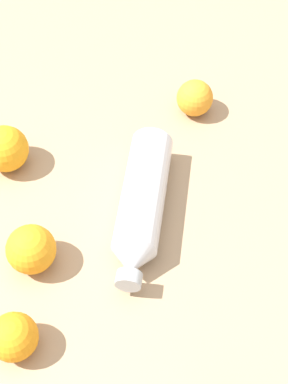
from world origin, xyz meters
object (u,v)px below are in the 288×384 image
(water_bottle, at_px, (142,204))
(orange_0, at_px, (195,98))
(orange_2, at_px, (31,249))
(orange_1, at_px, (5,149))
(orange_3, at_px, (14,337))

(water_bottle, height_order, orange_0, water_bottle)
(water_bottle, xyz_separation_m, orange_2, (-0.11, 0.14, 0.00))
(orange_1, xyz_separation_m, orange_2, (-0.17, -0.10, -0.00))
(water_bottle, bearing_deg, orange_0, 165.78)
(water_bottle, height_order, orange_1, orange_1)
(orange_2, bearing_deg, orange_0, -26.73)
(water_bottle, relative_size, orange_2, 3.70)
(orange_0, distance_m, orange_1, 0.34)
(orange_2, distance_m, orange_3, 0.13)
(orange_2, height_order, orange_3, orange_2)
(orange_1, height_order, orange_3, orange_1)
(water_bottle, bearing_deg, orange_3, -30.47)
(water_bottle, relative_size, orange_1, 3.51)
(orange_0, distance_m, orange_2, 0.40)
(water_bottle, bearing_deg, orange_2, -54.93)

